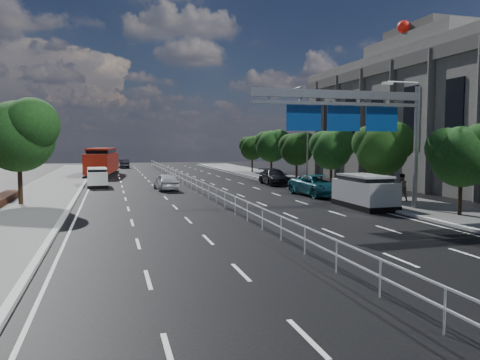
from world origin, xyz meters
name	(u,v)px	position (x,y,z in m)	size (l,w,h in m)	color
ground	(324,266)	(0.00, 0.00, 0.00)	(160.00, 160.00, 0.00)	black
kerb_near	(20,287)	(-9.00, 0.00, 0.07)	(0.25, 140.00, 0.15)	silver
median_fence	(198,186)	(0.00, 22.50, 0.53)	(0.05, 85.00, 1.02)	silver
overhead_gantry	(357,113)	(6.74, 10.05, 5.61)	(10.24, 0.38, 7.45)	gray
streetlight_far	(305,129)	(10.50, 26.00, 5.21)	(2.78, 2.40, 9.00)	gray
civic_hall	(459,117)	(23.72, 22.00, 6.27)	(14.40, 36.00, 14.35)	slate
near_tree_back	(19,132)	(-11.94, 17.97, 4.61)	(4.84, 4.51, 6.69)	black
far_tree_c	(463,153)	(11.24, 6.98, 3.43)	(3.52, 3.28, 4.94)	black
far_tree_d	(383,147)	(11.25, 14.48, 3.69)	(3.85, 3.59, 5.34)	black
far_tree_e	(332,147)	(11.25, 21.98, 3.56)	(3.63, 3.38, 5.13)	black
far_tree_f	(297,147)	(11.24, 29.48, 3.49)	(3.52, 3.28, 5.02)	black
far_tree_g	(272,144)	(11.25, 36.98, 3.75)	(3.96, 3.69, 5.45)	black
far_tree_h	(253,147)	(11.24, 44.48, 3.42)	(3.41, 3.18, 4.91)	black
white_minivan	(97,178)	(-7.74, 29.94, 0.85)	(1.90, 4.04, 1.72)	black
red_bus	(102,161)	(-7.50, 43.94, 1.73)	(3.97, 11.34, 3.32)	black
near_car_silver	(166,182)	(-2.11, 25.54, 0.72)	(1.70, 4.22, 1.44)	silver
near_car_dark	(124,164)	(-4.56, 61.54, 0.68)	(1.44, 4.13, 1.36)	black
silver_minivan	(364,192)	(8.30, 11.72, 0.99)	(2.10, 4.86, 2.01)	black
parked_car_teal	(318,185)	(8.30, 18.30, 0.77)	(2.57, 5.57, 1.55)	#155462
parked_car_dark	(274,177)	(8.30, 27.92, 0.73)	(2.03, 5.00, 1.45)	black
pedestrian_a	(365,180)	(12.45, 18.75, 1.09)	(0.69, 0.46, 1.90)	gray
pedestrian_b	(401,187)	(11.67, 12.86, 1.04)	(0.88, 0.68, 1.80)	gray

